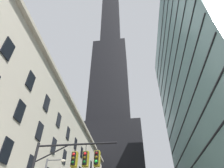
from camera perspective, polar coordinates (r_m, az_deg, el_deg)
name	(u,v)px	position (r m, az deg, el deg)	size (l,w,h in m)	color
dark_skyscraper	(110,104)	(104.87, -0.45, -5.87)	(29.46, 29.46, 198.20)	black
glass_office_midrise	(213,88)	(46.33, 27.90, -1.17)	(15.01, 41.94, 53.80)	gray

